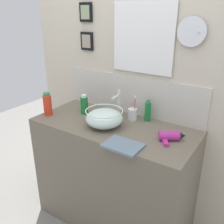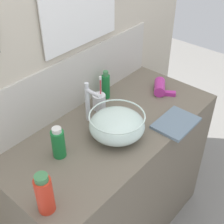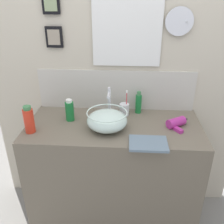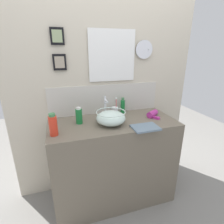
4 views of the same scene
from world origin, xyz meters
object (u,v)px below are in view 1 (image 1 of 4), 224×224
toothbrush_cup (132,114)px  spray_bottle (48,104)px  glass_bowl_sink (104,118)px  shampoo_bottle (148,111)px  hair_drier (171,136)px  faucet (118,103)px  soap_dispenser (84,105)px  hand_towel (123,146)px

toothbrush_cup → spray_bottle: toothbrush_cup is taller
glass_bowl_sink → shampoo_bottle: size_ratio=1.58×
glass_bowl_sink → hair_drier: (0.48, 0.07, -0.04)m
faucet → toothbrush_cup: 0.14m
hair_drier → toothbrush_cup: toothbrush_cup is taller
hair_drier → glass_bowl_sink: bearing=-172.2°
toothbrush_cup → soap_dispenser: toothbrush_cup is taller
glass_bowl_sink → faucet: size_ratio=1.21×
glass_bowl_sink → toothbrush_cup: bearing=63.2°
hair_drier → spray_bottle: size_ratio=1.00×
toothbrush_cup → shampoo_bottle: 0.12m
glass_bowl_sink → hand_towel: (0.27, -0.18, -0.06)m
soap_dispenser → hair_drier: bearing=-3.2°
hair_drier → soap_dispenser: size_ratio=1.17×
glass_bowl_sink → toothbrush_cup: (0.11, 0.22, -0.02)m
hand_towel → toothbrush_cup: bearing=111.5°
faucet → hand_towel: faucet is taller
shampoo_bottle → hand_towel: 0.45m
shampoo_bottle → spray_bottle: size_ratio=0.92×
soap_dispenser → hand_towel: (0.54, -0.29, -0.07)m
hair_drier → spray_bottle: 1.00m
shampoo_bottle → soap_dispenser: 0.52m
shampoo_bottle → faucet: bearing=-160.2°
glass_bowl_sink → spray_bottle: bearing=-171.7°
toothbrush_cup → spray_bottle: (-0.62, -0.29, 0.04)m
shampoo_bottle → soap_dispenser: (-0.49, -0.15, -0.00)m
glass_bowl_sink → faucet: faucet is taller
hand_towel → soap_dispenser: bearing=152.3°
spray_bottle → hand_towel: (0.77, -0.10, -0.08)m
faucet → hair_drier: 0.51m
glass_bowl_sink → spray_bottle: size_ratio=1.45×
glass_bowl_sink → shampoo_bottle: 0.34m
hair_drier → soap_dispenser: bearing=176.8°
spray_bottle → hand_towel: size_ratio=0.80×
faucet → soap_dispenser: 0.29m
shampoo_bottle → hand_towel: size_ratio=0.74×
faucet → toothbrush_cup: size_ratio=1.16×
toothbrush_cup → soap_dispenser: size_ratio=1.21×
glass_bowl_sink → spray_bottle: (-0.51, -0.07, 0.02)m
hair_drier → hand_towel: hair_drier is taller
soap_dispenser → hand_towel: size_ratio=0.69×
hair_drier → toothbrush_cup: 0.40m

